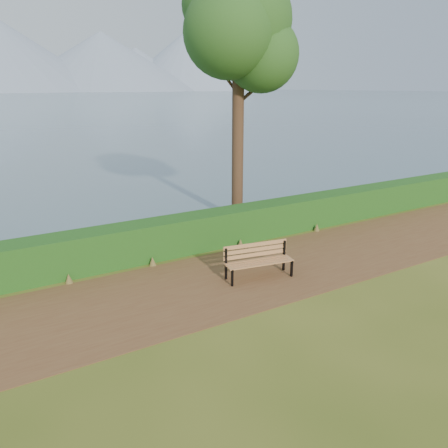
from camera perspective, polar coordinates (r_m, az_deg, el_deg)
ground at (r=10.28m, az=0.75°, el=-8.09°), size 140.00×140.00×0.00m
path at (r=10.51m, az=-0.10°, el=-7.45°), size 40.00×3.40×0.01m
hedge at (r=12.22m, az=-5.56°, el=-1.36°), size 32.00×0.85×1.00m
bench at (r=10.59m, az=4.43°, el=-4.50°), size 1.72×0.76×0.84m
tree at (r=14.63m, az=1.97°, el=24.16°), size 3.92×3.64×8.24m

